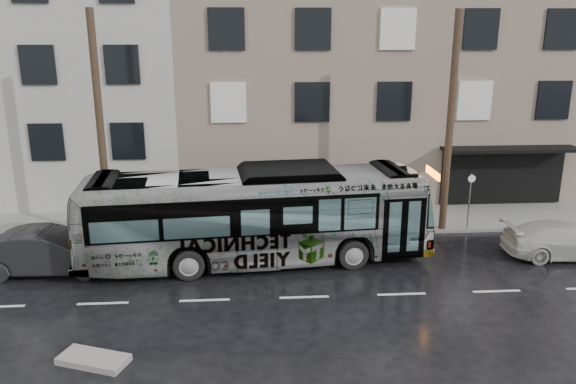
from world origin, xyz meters
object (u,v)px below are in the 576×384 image
(utility_pole_rear, at_px, (100,128))
(bus, at_px, (256,216))
(sign_post, at_px, (469,201))
(utility_pole_front, at_px, (450,124))
(dark_sedan, at_px, (49,251))
(white_sedan, at_px, (566,240))

(utility_pole_rear, bearing_deg, bus, -23.93)
(utility_pole_rear, distance_m, sign_post, 15.46)
(utility_pole_front, bearing_deg, dark_sedan, -168.06)
(utility_pole_front, distance_m, bus, 8.91)
(bus, relative_size, white_sedan, 2.75)
(dark_sedan, bearing_deg, bus, -85.58)
(utility_pole_front, xyz_separation_m, utility_pole_rear, (-14.00, 0.00, 0.00))
(utility_pole_front, height_order, white_sedan, utility_pole_front)
(utility_pole_rear, height_order, dark_sedan, utility_pole_rear)
(white_sedan, xyz_separation_m, dark_sedan, (-19.06, -0.19, 0.13))
(white_sedan, bearing_deg, sign_post, 44.11)
(utility_pole_front, height_order, utility_pole_rear, same)
(bus, bearing_deg, utility_pole_front, -76.92)
(utility_pole_rear, xyz_separation_m, dark_sedan, (-1.32, -3.24, -3.85))
(utility_pole_front, bearing_deg, utility_pole_rear, 180.00)
(sign_post, bearing_deg, white_sedan, -49.15)
(dark_sedan, bearing_deg, white_sedan, -89.53)
(white_sedan, bearing_deg, dark_sedan, 93.82)
(utility_pole_rear, xyz_separation_m, bus, (6.00, -2.66, -2.87))
(sign_post, bearing_deg, utility_pole_front, 180.00)
(white_sedan, bearing_deg, bus, 91.36)
(bus, bearing_deg, sign_post, -79.02)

